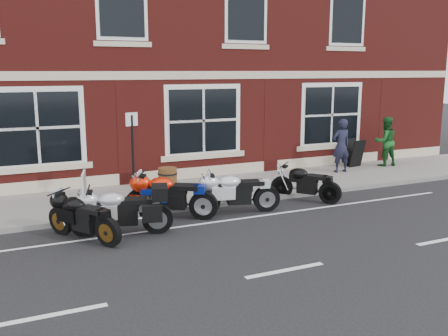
{
  "coord_description": "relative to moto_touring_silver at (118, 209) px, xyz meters",
  "views": [
    {
      "loc": [
        -4.54,
        -10.25,
        3.56
      ],
      "look_at": [
        0.89,
        1.6,
        0.99
      ],
      "focal_mm": 40.0,
      "sensor_mm": 36.0,
      "label": 1
    }
  ],
  "objects": [
    {
      "name": "pedestrian_left",
      "position": [
        8.34,
        3.11,
        0.44
      ],
      "size": [
        0.68,
        0.46,
        1.82
      ],
      "primitive_type": "imported",
      "rotation": [
        0.0,
        0.0,
        3.1
      ],
      "color": "black",
      "rests_on": "sidewalk"
    },
    {
      "name": "kerb",
      "position": [
        2.27,
        1.19,
        -0.53
      ],
      "size": [
        30.0,
        0.16,
        0.12
      ],
      "primitive_type": "cube",
      "color": "slate",
      "rests_on": "ground"
    },
    {
      "name": "moto_sport_red",
      "position": [
        1.43,
        0.77,
        0.0
      ],
      "size": [
        2.01,
        1.37,
        1.04
      ],
      "rotation": [
        0.0,
        0.0,
        1.0
      ],
      "color": "black",
      "rests_on": "ground"
    },
    {
      "name": "moto_naked_black",
      "position": [
        5.35,
        0.81,
        -0.07
      ],
      "size": [
        1.29,
        1.72,
        0.91
      ],
      "rotation": [
        0.0,
        0.0,
        0.62
      ],
      "color": "black",
      "rests_on": "ground"
    },
    {
      "name": "ground",
      "position": [
        2.27,
        -0.23,
        -0.59
      ],
      "size": [
        80.0,
        80.0,
        0.0
      ],
      "primitive_type": "plane",
      "color": "black",
      "rests_on": "ground"
    },
    {
      "name": "moto_touring_silver",
      "position": [
        0.0,
        0.0,
        0.0
      ],
      "size": [
        2.17,
        0.79,
        1.46
      ],
      "rotation": [
        0.0,
        0.0,
        1.29
      ],
      "color": "black",
      "rests_on": "ground"
    },
    {
      "name": "moto_sport_black",
      "position": [
        -0.76,
        -0.0,
        -0.06
      ],
      "size": [
        1.23,
        1.82,
        0.94
      ],
      "rotation": [
        0.0,
        0.0,
        0.57
      ],
      "color": "black",
      "rests_on": "ground"
    },
    {
      "name": "barrel_planter",
      "position": [
        2.17,
        3.16,
        -0.15
      ],
      "size": [
        0.57,
        0.57,
        0.64
      ],
      "color": "#532916",
      "rests_on": "sidewalk"
    },
    {
      "name": "a_board_sign",
      "position": [
        9.42,
        3.72,
        0.02
      ],
      "size": [
        0.66,
        0.49,
        1.0
      ],
      "primitive_type": null,
      "rotation": [
        0.0,
        0.0,
        0.16
      ],
      "color": "black",
      "rests_on": "sidewalk"
    },
    {
      "name": "parking_sign",
      "position": [
        0.84,
        1.89,
        0.91
      ],
      "size": [
        0.33,
        0.12,
        2.39
      ],
      "rotation": [
        0.0,
        0.0,
        0.29
      ],
      "color": "black",
      "rests_on": "sidewalk"
    },
    {
      "name": "moto_sport_silver",
      "position": [
        3.05,
        0.48,
        -0.02
      ],
      "size": [
        2.21,
        0.65,
        1.0
      ],
      "rotation": [
        0.0,
        0.0,
        1.34
      ],
      "color": "black",
      "rests_on": "ground"
    },
    {
      "name": "pub_building",
      "position": [
        2.27,
        10.27,
        5.41
      ],
      "size": [
        24.0,
        12.0,
        12.0
      ],
      "primitive_type": "cube",
      "color": "maroon",
      "rests_on": "ground"
    },
    {
      "name": "sidewalk",
      "position": [
        2.27,
        2.77,
        -0.53
      ],
      "size": [
        30.0,
        3.0,
        0.12
      ],
      "primitive_type": "cube",
      "color": "slate",
      "rests_on": "ground"
    },
    {
      "name": "pedestrian_right",
      "position": [
        10.53,
        3.38,
        0.42
      ],
      "size": [
        0.96,
        0.8,
        1.79
      ],
      "primitive_type": "imported",
      "rotation": [
        0.0,
        0.0,
        2.98
      ],
      "color": "#16501D",
      "rests_on": "sidewalk"
    }
  ]
}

